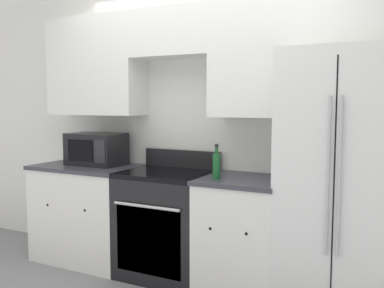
{
  "coord_description": "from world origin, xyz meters",
  "views": [
    {
      "loc": [
        1.6,
        -2.83,
        1.5
      ],
      "look_at": [
        -0.0,
        0.31,
        1.17
      ],
      "focal_mm": 40.0,
      "sensor_mm": 36.0,
      "label": 1
    }
  ],
  "objects_px": {
    "oven_range": "(167,223)",
    "refrigerator": "(342,181)",
    "bottle": "(216,165)",
    "microwave": "(96,149)"
  },
  "relations": [
    {
      "from": "oven_range",
      "to": "bottle",
      "type": "distance_m",
      "value": 0.78
    },
    {
      "from": "oven_range",
      "to": "refrigerator",
      "type": "xyz_separation_m",
      "value": [
        1.43,
        0.07,
        0.48
      ]
    },
    {
      "from": "bottle",
      "to": "microwave",
      "type": "bearing_deg",
      "value": 172.0
    },
    {
      "from": "refrigerator",
      "to": "microwave",
      "type": "distance_m",
      "value": 2.24
    },
    {
      "from": "oven_range",
      "to": "microwave",
      "type": "bearing_deg",
      "value": 175.91
    },
    {
      "from": "oven_range",
      "to": "refrigerator",
      "type": "height_order",
      "value": "refrigerator"
    },
    {
      "from": "oven_range",
      "to": "bottle",
      "type": "height_order",
      "value": "bottle"
    },
    {
      "from": "oven_range",
      "to": "microwave",
      "type": "distance_m",
      "value": 1.01
    },
    {
      "from": "oven_range",
      "to": "refrigerator",
      "type": "relative_size",
      "value": 0.57
    },
    {
      "from": "microwave",
      "to": "oven_range",
      "type": "bearing_deg",
      "value": -4.09
    }
  ]
}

